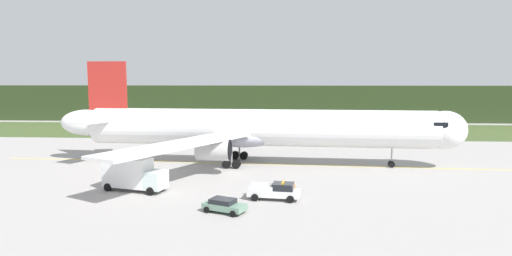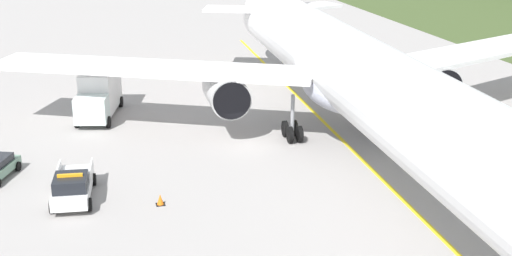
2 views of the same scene
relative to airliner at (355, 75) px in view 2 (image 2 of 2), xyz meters
The scene contains 6 objects.
ground 9.19m from the airliner, 111.16° to the right, with size 320.00×320.00×0.00m, color #9D9896.
taxiway_centerline_main 5.36m from the airliner, ahead, with size 80.30×0.30×0.01m, color yellow.
airliner is the anchor object (origin of this frame).
ops_pickup_truck 19.80m from the airliner, 79.51° to the right, with size 5.59×2.82×1.94m.
catering_truck 20.95m from the airliner, 127.68° to the right, with size 7.62×4.24×3.86m.
apron_cone 16.05m from the airliner, 68.73° to the right, with size 0.51×0.51×0.65m.
Camera 2 is at (44.57, -11.82, 16.81)m, focal length 48.56 mm.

